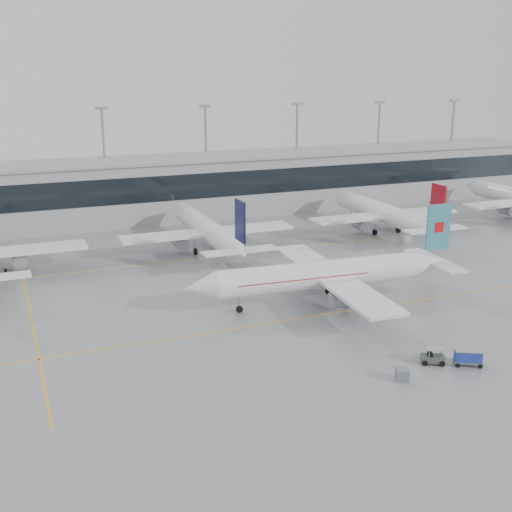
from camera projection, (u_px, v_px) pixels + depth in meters
name	position (u px, v px, depth m)	size (l,w,h in m)	color
ground	(292.00, 320.00, 79.49)	(320.00, 320.00, 0.00)	gray
taxi_line_main	(292.00, 320.00, 79.49)	(120.00, 0.25, 0.01)	gold
taxi_line_north	(215.00, 257.00, 106.16)	(120.00, 0.25, 0.01)	gold
taxi_line_cross	(30.00, 312.00, 81.95)	(0.25, 60.00, 0.01)	gold
terminal	(165.00, 189.00, 132.93)	(180.00, 15.00, 12.00)	#969699
terminal_glass	(174.00, 188.00, 125.80)	(180.00, 0.20, 5.00)	black
terminal_roof	(164.00, 159.00, 131.19)	(182.00, 16.00, 0.40)	gray
light_masts	(157.00, 150.00, 136.21)	(156.40, 1.00, 22.60)	gray
air_canada_jet	(330.00, 274.00, 84.57)	(38.25, 31.13, 12.20)	white
parked_jet_c	(208.00, 230.00, 108.40)	(29.64, 36.96, 11.72)	white
parked_jet_d	(384.00, 213.00, 121.09)	(29.64, 36.96, 11.72)	white
baggage_tug	(433.00, 358.00, 67.50)	(3.53, 2.44, 1.74)	#424A3C
baggage_cart	(468.00, 356.00, 67.03)	(3.25, 2.72, 1.77)	gray
gse_unit	(402.00, 375.00, 63.79)	(1.26, 1.17, 1.26)	slate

